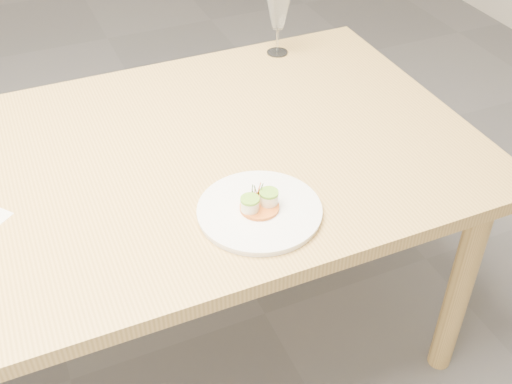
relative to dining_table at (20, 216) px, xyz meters
name	(u,v)px	position (x,y,z in m)	size (l,w,h in m)	color
ground	(71,380)	(0.00, 0.00, -0.68)	(7.00, 7.00, 0.00)	slate
dining_table	(20,216)	(0.00, 0.00, 0.00)	(2.40, 1.00, 0.75)	tan
dinner_plate	(260,210)	(0.51, -0.30, 0.08)	(0.29, 0.29, 0.07)	white
wine_glass_2	(278,13)	(0.89, 0.41, 0.21)	(0.08, 0.08, 0.20)	white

